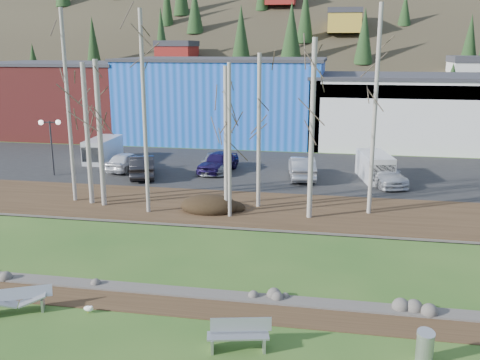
% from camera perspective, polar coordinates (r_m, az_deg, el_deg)
% --- Properties ---
extents(ground, '(200.00, 200.00, 0.00)m').
position_cam_1_polar(ground, '(19.05, -8.58, -15.92)').
color(ground, '#29521A').
rests_on(ground, ground).
extents(dirt_strip, '(80.00, 1.80, 0.03)m').
position_cam_1_polar(dirt_strip, '(20.79, -6.68, -13.09)').
color(dirt_strip, '#382616').
rests_on(dirt_strip, ground).
extents(near_bank_rocks, '(80.00, 0.80, 0.50)m').
position_cam_1_polar(near_bank_rocks, '(21.65, -5.89, -11.95)').
color(near_bank_rocks, '#47423D').
rests_on(near_bank_rocks, ground).
extents(river, '(80.00, 8.00, 0.90)m').
position_cam_1_polar(river, '(25.27, -3.28, -7.96)').
color(river, black).
rests_on(river, ground).
extents(far_bank_rocks, '(80.00, 0.80, 0.46)m').
position_cam_1_polar(far_bank_rocks, '(29.01, -1.37, -4.98)').
color(far_bank_rocks, '#47423D').
rests_on(far_bank_rocks, ground).
extents(far_bank, '(80.00, 7.00, 0.15)m').
position_cam_1_polar(far_bank, '(31.97, -0.20, -3.01)').
color(far_bank, '#382616').
rests_on(far_bank, ground).
extents(parking_lot, '(80.00, 14.00, 0.14)m').
position_cam_1_polar(parking_lot, '(41.99, 2.44, 1.14)').
color(parking_lot, black).
rests_on(parking_lot, ground).
extents(building_brick, '(16.32, 12.24, 7.80)m').
position_cam_1_polar(building_brick, '(62.32, -18.22, 8.28)').
color(building_brick, maroon).
rests_on(building_brick, ground).
extents(building_blue, '(20.40, 12.24, 8.30)m').
position_cam_1_polar(building_blue, '(56.01, -1.63, 8.65)').
color(building_blue, '#1151B7').
rests_on(building_blue, ground).
extents(building_white, '(18.36, 12.24, 6.80)m').
position_cam_1_polar(building_white, '(55.22, 17.11, 7.18)').
color(building_white, silver).
rests_on(building_white, ground).
extents(bench_intact, '(2.06, 0.99, 0.99)m').
position_cam_1_polar(bench_intact, '(17.83, -0.12, -16.17)').
color(bench_intact, '#AEB0B3').
rests_on(bench_intact, ground).
extents(bench_damaged, '(2.07, 1.43, 0.89)m').
position_cam_1_polar(bench_damaged, '(21.61, -22.42, -11.76)').
color(bench_damaged, '#AEB0B3').
rests_on(bench_damaged, ground).
extents(litter_bin, '(0.63, 0.63, 0.92)m').
position_cam_1_polar(litter_bin, '(18.19, 19.11, -16.51)').
color(litter_bin, '#AEB0B3').
rests_on(litter_bin, ground).
extents(seagull, '(0.43, 0.21, 0.32)m').
position_cam_1_polar(seagull, '(20.81, -15.83, -13.04)').
color(seagull, gold).
rests_on(seagull, ground).
extents(dirt_mound, '(3.41, 2.41, 0.67)m').
position_cam_1_polar(dirt_mound, '(31.29, -3.31, -2.63)').
color(dirt_mound, black).
rests_on(dirt_mound, far_bank).
extents(birch_0, '(0.28, 0.28, 8.44)m').
position_cam_1_polar(birch_0, '(33.09, -15.97, 4.67)').
color(birch_0, '#A8A498').
rests_on(birch_0, far_bank).
extents(birch_1, '(0.23, 0.23, 11.49)m').
position_cam_1_polar(birch_1, '(33.80, -17.84, 7.34)').
color(birch_1, '#A8A498').
rests_on(birch_1, far_bank).
extents(birch_2, '(0.30, 0.30, 8.62)m').
position_cam_1_polar(birch_2, '(32.46, -14.72, 4.74)').
color(birch_2, '#A8A498').
rests_on(birch_2, far_bank).
extents(birch_3, '(0.22, 0.22, 11.30)m').
position_cam_1_polar(birch_3, '(30.32, -10.16, 6.91)').
color(birch_3, '#A8A498').
rests_on(birch_3, far_bank).
extents(birch_4, '(0.26, 0.26, 8.30)m').
position_cam_1_polar(birch_4, '(29.99, -1.49, 4.15)').
color(birch_4, '#A8A498').
rests_on(birch_4, far_bank).
extents(birch_5, '(0.24, 0.24, 8.97)m').
position_cam_1_polar(birch_5, '(31.09, 2.03, 5.13)').
color(birch_5, '#A8A498').
rests_on(birch_5, far_bank).
extents(birch_6, '(0.21, 0.21, 8.51)m').
position_cam_1_polar(birch_6, '(29.23, -1.13, 4.10)').
color(birch_6, '#A8A498').
rests_on(birch_6, far_bank).
extents(birch_7, '(0.28, 0.28, 9.79)m').
position_cam_1_polar(birch_7, '(29.18, 7.68, 5.23)').
color(birch_7, '#A8A498').
rests_on(birch_7, far_bank).
extents(birch_8, '(0.23, 0.23, 11.57)m').
position_cam_1_polar(birch_8, '(30.49, 14.18, 7.00)').
color(birch_8, '#A8A498').
rests_on(birch_8, far_bank).
extents(street_lamp, '(1.54, 0.69, 4.13)m').
position_cam_1_polar(street_lamp, '(41.52, -19.58, 4.86)').
color(street_lamp, '#262628').
rests_on(street_lamp, parking_lot).
extents(car_0, '(2.23, 4.41, 1.44)m').
position_cam_1_polar(car_0, '(42.14, -12.03, 1.99)').
color(car_0, white).
rests_on(car_0, parking_lot).
extents(car_1, '(3.20, 5.13, 1.59)m').
position_cam_1_polar(car_1, '(39.82, -10.36, 1.48)').
color(car_1, black).
rests_on(car_1, parking_lot).
extents(car_2, '(2.44, 4.82, 1.34)m').
position_cam_1_polar(car_2, '(40.86, -2.75, 1.84)').
color(car_2, gray).
rests_on(car_2, parking_lot).
extents(car_3, '(2.79, 4.85, 1.55)m').
position_cam_1_polar(car_3, '(40.73, -2.35, 1.96)').
color(car_3, '#1C1245').
rests_on(car_3, parking_lot).
extents(car_4, '(2.41, 5.08, 1.61)m').
position_cam_1_polar(car_4, '(38.94, 6.62, 1.35)').
color(car_4, '#B0B0B3').
rests_on(car_4, parking_lot).
extents(car_5, '(3.48, 5.27, 1.42)m').
position_cam_1_polar(car_5, '(38.41, 15.09, 0.63)').
color(car_5, silver).
rests_on(car_5, parking_lot).
extents(van_white, '(2.60, 4.59, 1.89)m').
position_cam_1_polar(van_white, '(39.38, 14.23, 1.36)').
color(van_white, white).
rests_on(van_white, parking_lot).
extents(van_grey, '(1.95, 4.45, 1.93)m').
position_cam_1_polar(van_grey, '(45.74, -14.50, 3.10)').
color(van_grey, silver).
rests_on(van_grey, parking_lot).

